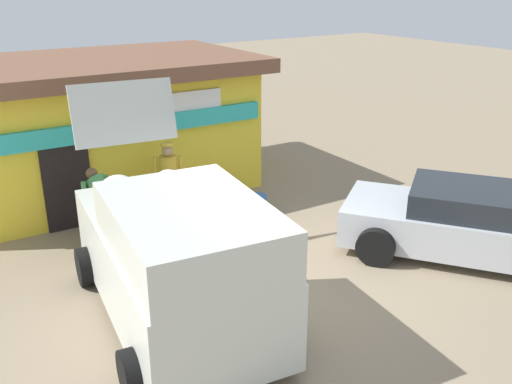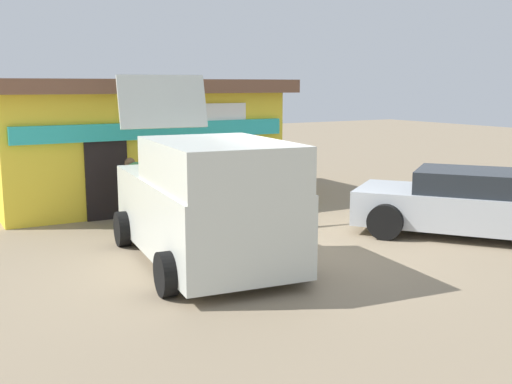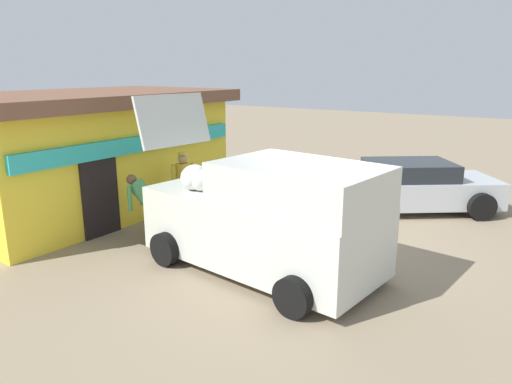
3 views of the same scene
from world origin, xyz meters
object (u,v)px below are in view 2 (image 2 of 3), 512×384
Objects in this scene: storefront_bar at (132,140)px; paint_bucket at (280,205)px; parked_sedan at (473,204)px; vendor_standing at (198,174)px; delivery_van at (205,202)px; unloaded_banana_pile at (160,215)px; customer_bending at (139,186)px.

storefront_bar is 21.79× the size of paint_bucket.
vendor_standing reaches higher than parked_sedan.
delivery_van is 5.63× the size of unloaded_banana_pile.
vendor_standing reaches higher than unloaded_banana_pile.
storefront_bar is at bearing 80.69° from unloaded_banana_pile.
unloaded_banana_pile is at bearing -163.43° from vendor_standing.
storefront_bar reaches higher than parked_sedan.
vendor_standing is at bearing -78.70° from storefront_bar.
vendor_standing is at bearing 132.15° from parked_sedan.
unloaded_banana_pile is 2.57× the size of paint_bucket.
storefront_bar is 5.87m from delivery_van.
delivery_van is 3.46m from vendor_standing.
delivery_van is at bearing -139.29° from paint_bucket.
customer_bending is at bearing 156.17° from unloaded_banana_pile.
storefront_bar is 4.06m from paint_bucket.
storefront_bar is at bearing 128.71° from paint_bucket.
unloaded_banana_pile is (-4.77, 3.86, -0.39)m from parked_sedan.
delivery_van is 3.44× the size of customer_bending.
delivery_van is 3.00m from unloaded_banana_pile.
storefront_bar is 1.59× the size of parked_sedan.
vendor_standing reaches higher than paint_bucket.
vendor_standing is 2.06m from paint_bucket.
storefront_bar reaches higher than vendor_standing.
parked_sedan is at bearing -47.85° from vendor_standing.
parked_sedan is at bearing -38.10° from customer_bending.
vendor_standing is 1.27m from unloaded_banana_pile.
vendor_standing is (1.39, 3.17, -0.06)m from delivery_van.
unloaded_banana_pile is 2.87m from paint_bucket.
customer_bending is 3.32m from paint_bucket.
delivery_van is (-0.86, -5.79, -0.51)m from storefront_bar.
customer_bending is (-1.37, -0.14, -0.11)m from vendor_standing.
storefront_bar reaches higher than unloaded_banana_pile.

